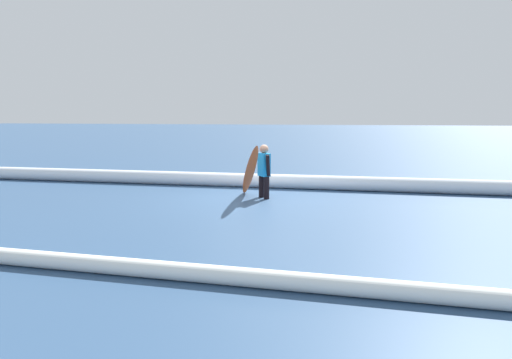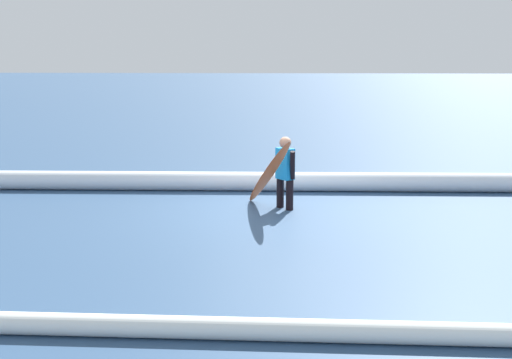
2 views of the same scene
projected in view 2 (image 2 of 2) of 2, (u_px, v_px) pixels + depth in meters
name	position (u px, v px, depth m)	size (l,w,h in m)	color
ground_plane	(275.00, 210.00, 12.35)	(187.78, 187.78, 0.00)	#2E4C70
surfer	(285.00, 169.00, 12.30)	(0.37, 0.55, 1.36)	black
surfboard	(268.00, 174.00, 12.08)	(1.00, 1.86, 1.43)	#E55926
wave_crest_foreground	(225.00, 181.00, 14.06)	(0.40, 0.40, 24.18)	white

